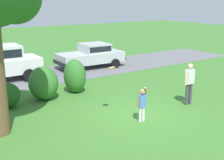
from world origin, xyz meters
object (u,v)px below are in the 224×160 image
Objects in this scene: frisbee at (111,67)px; adult_onlooker at (189,82)px; parked_sedan at (92,55)px; child_thrower at (142,103)px.

frisbee is 3.60m from adult_onlooker.
frisbee is (-3.76, -7.69, 1.03)m from parked_sedan.
child_thrower is 1.69m from frisbee.
child_thrower is at bearing -173.65° from adult_onlooker.
adult_onlooker is (-0.35, -8.45, 0.13)m from parked_sedan.
child_thrower is at bearing -61.27° from frisbee.
frisbee reaches higher than child_thrower.
child_thrower is 0.74× the size of adult_onlooker.
parked_sedan is 8.62m from frisbee.
frisbee is at bearing 118.73° from child_thrower.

